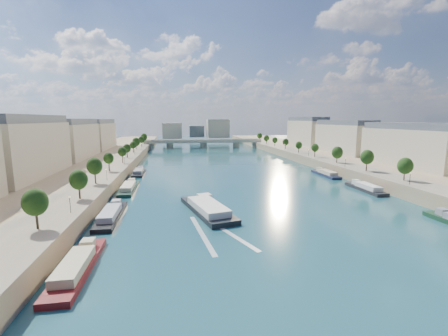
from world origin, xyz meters
name	(u,v)px	position (x,y,z in m)	size (l,w,h in m)	color
ground	(231,175)	(0.00, 100.00, 0.00)	(700.00, 700.00, 0.00)	#0D373A
quay_left	(77,174)	(-72.00, 100.00, 2.50)	(44.00, 520.00, 5.00)	#9E8460
quay_right	(363,166)	(72.00, 100.00, 2.50)	(44.00, 520.00, 5.00)	#9E8460
pave_left	(111,168)	(-57.00, 100.00, 5.05)	(14.00, 520.00, 0.10)	gray
pave_right	(337,162)	(57.00, 100.00, 5.05)	(14.00, 520.00, 0.10)	gray
trees_left	(116,156)	(-55.00, 102.00, 10.48)	(4.80, 268.80, 8.26)	#382B1E
trees_right	(325,150)	(55.00, 110.00, 10.48)	(4.80, 268.80, 8.26)	#382B1E
lamps_left	(117,165)	(-52.50, 90.00, 7.78)	(0.36, 200.36, 4.28)	black
lamps_right	(325,156)	(52.50, 105.00, 7.78)	(0.36, 200.36, 4.28)	black
buildings_left	(54,142)	(-85.00, 112.00, 16.45)	(16.00, 226.00, 23.20)	#B8AE8D
buildings_right	(372,138)	(85.00, 112.00, 16.45)	(16.00, 226.00, 23.20)	#B8AE8D
skyline	(200,130)	(3.19, 319.52, 14.66)	(79.00, 42.00, 22.00)	#B8AE8D
bridge	(204,143)	(0.00, 242.95, 5.08)	(112.00, 12.00, 8.15)	#C1B79E
tour_barge	(207,209)	(-18.22, 41.13, 1.12)	(15.13, 30.13, 3.93)	black
wake	(215,233)	(-18.22, 24.56, 0.02)	(13.87, 25.95, 0.04)	silver
moored_barges_left	(121,200)	(-45.50, 57.00, 0.84)	(5.00, 120.90, 3.60)	maroon
moored_barges_right	(407,203)	(45.50, 37.30, 0.84)	(5.00, 127.91, 3.60)	black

